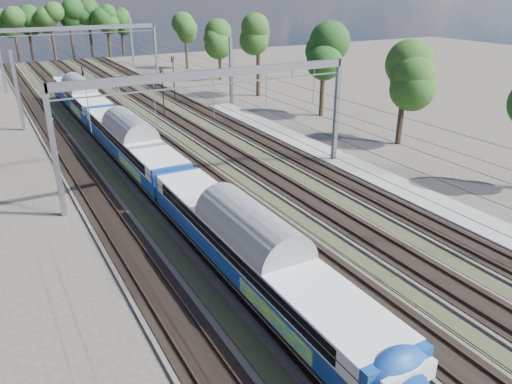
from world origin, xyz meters
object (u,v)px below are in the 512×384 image
emu_train (132,139)px  signal_near (163,87)px  signal_far (173,73)px  worker (83,72)px

emu_train → signal_near: (8.32, 15.84, 1.03)m
emu_train → signal_far: 27.00m
emu_train → signal_near: bearing=62.3°
emu_train → worker: (5.41, 48.57, -1.65)m
worker → emu_train: bearing=158.5°
worker → signal_far: size_ratio=0.33×
emu_train → worker: size_ratio=32.97×
signal_near → signal_far: (4.32, 7.99, 0.10)m
emu_train → signal_far: size_ratio=10.87×
signal_far → signal_near: bearing=-133.8°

